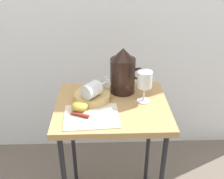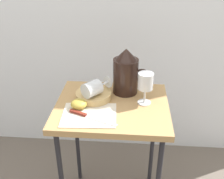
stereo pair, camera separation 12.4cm
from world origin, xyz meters
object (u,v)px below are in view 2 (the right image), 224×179
(table, at_px, (112,117))
(basket_tray, at_px, (94,96))
(pitcher, at_px, (126,75))
(knife, at_px, (86,115))
(wine_glass_tipped_near, at_px, (93,88))
(wine_glass_upright, at_px, (145,83))
(apple_half_left, at_px, (79,104))

(table, bearing_deg, basket_tray, 154.43)
(table, height_order, pitcher, pitcher)
(pitcher, distance_m, knife, 0.31)
(wine_glass_tipped_near, bearing_deg, wine_glass_upright, 1.30)
(basket_tray, relative_size, knife, 0.78)
(basket_tray, xyz_separation_m, wine_glass_upright, (0.25, -0.02, 0.09))
(pitcher, distance_m, wine_glass_upright, 0.14)
(basket_tray, height_order, wine_glass_tipped_near, wine_glass_tipped_near)
(wine_glass_upright, bearing_deg, knife, -151.62)
(table, height_order, apple_half_left, apple_half_left)
(basket_tray, xyz_separation_m, knife, (-0.01, -0.16, -0.01))
(pitcher, distance_m, wine_glass_tipped_near, 0.19)
(table, bearing_deg, pitcher, 65.05)
(apple_half_left, distance_m, knife, 0.08)
(knife, bearing_deg, apple_half_left, 122.53)
(table, bearing_deg, apple_half_left, -161.35)
(wine_glass_upright, relative_size, knife, 0.70)
(basket_tray, relative_size, wine_glass_upright, 1.11)
(table, xyz_separation_m, wine_glass_tipped_near, (-0.09, 0.02, 0.15))
(apple_half_left, bearing_deg, wine_glass_upright, 13.80)
(table, relative_size, wine_glass_tipped_near, 4.59)
(table, distance_m, knife, 0.18)
(table, distance_m, wine_glass_upright, 0.24)
(basket_tray, xyz_separation_m, wine_glass_tipped_near, (0.00, -0.03, 0.05))
(wine_glass_tipped_near, relative_size, knife, 0.69)
(pitcher, distance_m, apple_half_left, 0.28)
(apple_half_left, bearing_deg, wine_glass_tipped_near, 50.59)
(wine_glass_tipped_near, bearing_deg, apple_half_left, -129.41)
(wine_glass_tipped_near, xyz_separation_m, knife, (-0.01, -0.14, -0.06))
(apple_half_left, xyz_separation_m, knife, (0.04, -0.07, -0.02))
(wine_glass_upright, height_order, apple_half_left, wine_glass_upright)
(basket_tray, distance_m, wine_glass_upright, 0.26)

